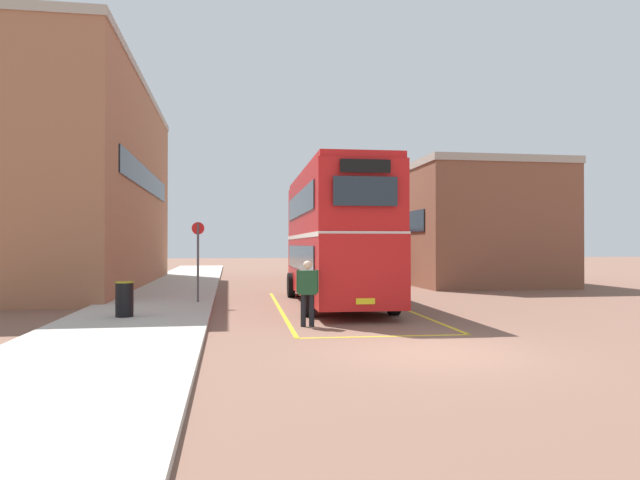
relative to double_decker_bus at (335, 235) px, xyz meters
The scene contains 10 objects.
ground_plane 5.74m from the double_decker_bus, 87.79° to the left, with size 135.60×135.60×0.00m, color brown.
sidewalk_left 10.13m from the double_decker_bus, 129.84° to the left, with size 4.00×57.60×0.14m, color #B2ADA3.
brick_building_left 14.90m from the double_decker_bus, 135.96° to the left, with size 5.40×20.45×10.28m.
depot_building_right 14.76m from the double_decker_bus, 50.15° to the left, with size 7.62×12.49×6.46m.
double_decker_bus is the anchor object (origin of this frame).
single_deck_bus 15.71m from the double_decker_bus, 76.77° to the left, with size 3.25×9.93×3.02m.
pedestrian_boarding 5.77m from the double_decker_bus, 107.95° to the right, with size 0.58×0.27×1.73m.
litter_bin 7.76m from the double_decker_bus, 151.92° to the right, with size 0.52×0.52×0.99m.
bus_stop_sign 4.90m from the double_decker_bus, behind, with size 0.44×0.09×2.81m.
bay_marking_yellow 3.17m from the double_decker_bus, 90.63° to the right, with size 4.54×12.48×0.01m.
Camera 1 is at (-3.97, -11.06, 2.15)m, focal length 32.36 mm.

